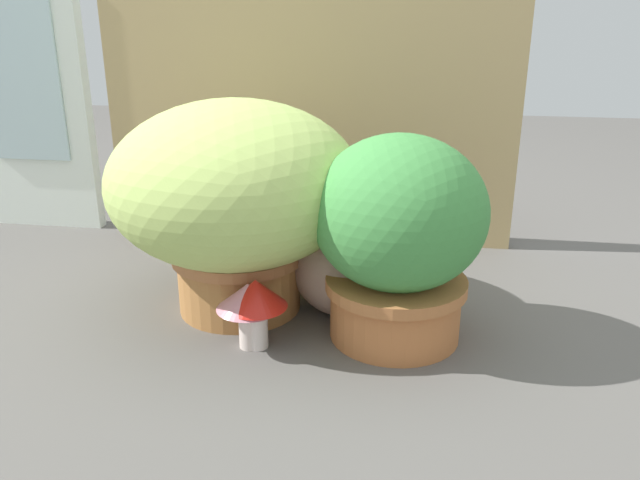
% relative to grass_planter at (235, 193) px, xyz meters
% --- Properties ---
extents(ground_plane, '(6.00, 6.00, 0.00)m').
position_rel_grass_planter_xyz_m(ground_plane, '(0.09, -0.11, -0.27)').
color(ground_plane, '#5A5753').
extents(cardboard_backdrop, '(1.15, 0.03, 0.71)m').
position_rel_grass_planter_xyz_m(cardboard_backdrop, '(0.07, 0.49, 0.09)').
color(cardboard_backdrop, tan).
rests_on(cardboard_backdrop, ground).
extents(window_panel_white, '(0.36, 0.05, 0.92)m').
position_rel_grass_planter_xyz_m(window_panel_white, '(-0.76, 0.48, 0.20)').
color(window_panel_white, white).
rests_on(window_panel_white, ground).
extents(grass_planter, '(0.54, 0.54, 0.47)m').
position_rel_grass_planter_xyz_m(grass_planter, '(0.00, 0.00, 0.00)').
color(grass_planter, '#AD723C').
rests_on(grass_planter, ground).
extents(leafy_planter, '(0.35, 0.35, 0.42)m').
position_rel_grass_planter_xyz_m(leafy_planter, '(0.35, -0.08, -0.05)').
color(leafy_planter, '#BB6E3B').
rests_on(leafy_planter, ground).
extents(cat, '(0.30, 0.36, 0.32)m').
position_rel_grass_planter_xyz_m(cat, '(0.22, 0.00, -0.15)').
color(cat, tan).
rests_on(cat, ground).
extents(mushroom_ornament_pink, '(0.13, 0.13, 0.14)m').
position_rel_grass_planter_xyz_m(mushroom_ornament_pink, '(0.07, -0.17, -0.17)').
color(mushroom_ornament_pink, silver).
rests_on(mushroom_ornament_pink, ground).
extents(mushroom_ornament_red, '(0.12, 0.12, 0.15)m').
position_rel_grass_planter_xyz_m(mushroom_ornament_red, '(0.08, -0.17, -0.16)').
color(mushroom_ornament_red, silver).
rests_on(mushroom_ornament_red, ground).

